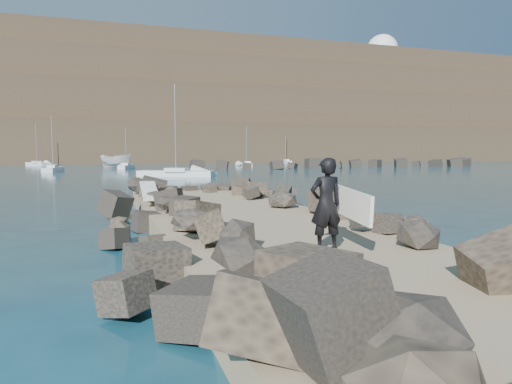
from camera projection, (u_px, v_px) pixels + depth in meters
ground at (247, 235)px, 14.97m from camera, size 800.00×800.00×0.00m
jetty at (267, 237)px, 13.05m from camera, size 6.00×26.00×0.60m
riprap_left at (162, 232)px, 12.60m from camera, size 2.60×22.00×1.00m
riprap_right at (348, 222)px, 14.40m from camera, size 2.60×22.00×1.00m
breakwater_secondary at (348, 164)px, 77.84m from camera, size 52.00×4.00×1.20m
headland at (146, 116)px, 168.11m from camera, size 360.00×140.00×32.00m
surfboard_resting at (149, 193)px, 18.46m from camera, size 0.67×2.53×0.08m
boat_imported at (116, 161)px, 78.04m from camera, size 6.31×5.70×2.40m
surfer_with_board at (329, 204)px, 9.73m from camera, size 0.96×2.48×2.00m
radome at (382, 55)px, 196.37m from camera, size 13.28×13.28×21.03m
sailboat_e at (37, 164)px, 89.92m from camera, size 5.04×6.76×8.47m
sailboat_c at (176, 173)px, 50.50m from camera, size 8.42×5.98×10.25m
sailboat_a at (53, 169)px, 61.84m from camera, size 2.30×6.48×7.73m
sailboat_f at (286, 162)px, 110.53m from camera, size 1.20×5.37×6.65m
sailboat_b at (126, 167)px, 73.23m from camera, size 2.96×5.58×6.79m
sailboat_d at (246, 164)px, 86.69m from camera, size 2.35×6.39×7.63m
headland_buildings at (166, 63)px, 161.27m from camera, size 137.50×30.50×5.00m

